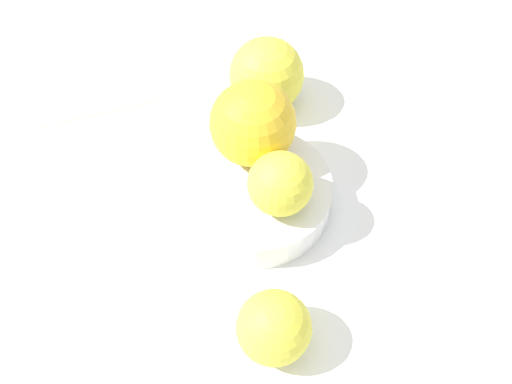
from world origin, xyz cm
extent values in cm
cube|color=white|center=(0.00, 0.00, -1.00)|extent=(110.00, 110.00, 2.00)
cylinder|color=white|center=(0.00, 0.00, 0.32)|extent=(9.61, 9.61, 0.64)
cylinder|color=white|center=(0.00, 0.00, 1.79)|extent=(15.50, 15.50, 3.58)
sphere|color=yellow|center=(-1.35, -3.93, 7.91)|extent=(8.66, 8.66, 8.66)
sphere|color=yellow|center=(-1.17, 3.02, 6.70)|extent=(6.25, 6.25, 6.25)
sphere|color=yellow|center=(4.54, 14.35, 3.28)|extent=(6.56, 6.56, 6.56)
sphere|color=yellow|center=(-7.07, -13.28, 4.35)|extent=(8.69, 8.69, 8.69)
cube|color=beige|center=(11.46, -26.65, 0.15)|extent=(16.13, 16.13, 0.30)
camera|label=1|loc=(13.03, 30.19, 48.10)|focal=38.75mm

